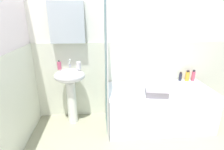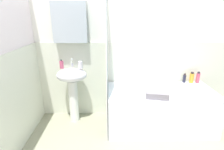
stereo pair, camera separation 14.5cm
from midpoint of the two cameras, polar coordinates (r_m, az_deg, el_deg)
wall_back_tiled at (r=2.76m, az=4.70°, el=9.37°), size 3.60×0.18×2.40m
sink at (r=2.67m, az=-14.77°, el=-2.92°), size 0.44×0.34×0.86m
faucet at (r=2.66m, az=-15.01°, el=3.56°), size 0.03×0.12×0.12m
soap_dispenser at (r=2.62m, az=-18.15°, el=2.93°), size 0.06×0.06×0.13m
toothbrush_cup at (r=2.56m, az=-12.26°, el=2.98°), size 0.06×0.06×0.10m
bathtub at (r=2.75m, az=13.02°, el=-9.98°), size 1.49×0.71×0.58m
shower_curtain at (r=2.36m, az=-3.66°, el=4.26°), size 0.01×0.71×2.00m
lotion_bottle at (r=3.09m, az=23.50°, el=-0.25°), size 0.05×0.05×0.18m
conditioner_bottle at (r=3.05m, az=21.86°, el=-0.32°), size 0.06×0.06×0.17m
shampoo_bottle at (r=3.02m, az=19.89°, el=-0.53°), size 0.05×0.05×0.14m
towel_folded at (r=2.40m, az=12.40°, el=-5.48°), size 0.32×0.28×0.08m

